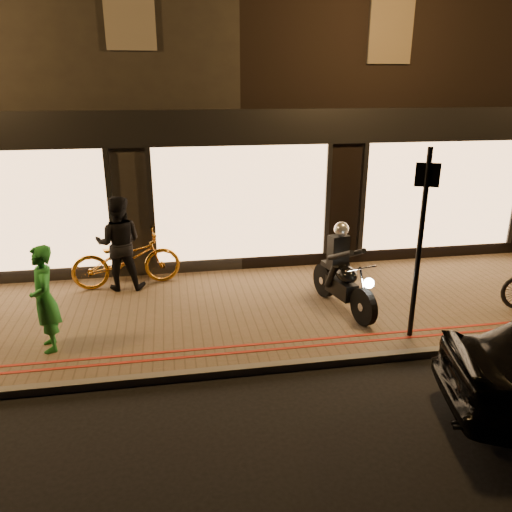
{
  "coord_description": "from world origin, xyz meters",
  "views": [
    {
      "loc": [
        -1.46,
        -6.15,
        3.97
      ],
      "look_at": [
        -0.03,
        2.03,
        1.1
      ],
      "focal_mm": 35.0,
      "sensor_mm": 36.0,
      "label": 1
    }
  ],
  "objects_px": {
    "motorcycle": "(342,277)",
    "bicycle_gold": "(126,259)",
    "sign_post": "(421,236)",
    "person_green": "(44,299)"
  },
  "relations": [
    {
      "from": "motorcycle",
      "to": "bicycle_gold",
      "type": "bearing_deg",
      "value": 142.11
    },
    {
      "from": "bicycle_gold",
      "to": "sign_post",
      "type": "bearing_deg",
      "value": -130.87
    },
    {
      "from": "sign_post",
      "to": "person_green",
      "type": "xyz_separation_m",
      "value": [
        -5.63,
        0.56,
        -0.85
      ]
    },
    {
      "from": "motorcycle",
      "to": "person_green",
      "type": "height_order",
      "value": "person_green"
    },
    {
      "from": "motorcycle",
      "to": "bicycle_gold",
      "type": "relative_size",
      "value": 0.91
    },
    {
      "from": "bicycle_gold",
      "to": "person_green",
      "type": "bearing_deg",
      "value": 149.17
    },
    {
      "from": "sign_post",
      "to": "bicycle_gold",
      "type": "relative_size",
      "value": 1.42
    },
    {
      "from": "sign_post",
      "to": "bicycle_gold",
      "type": "xyz_separation_m",
      "value": [
        -4.63,
        2.96,
        -1.12
      ]
    },
    {
      "from": "sign_post",
      "to": "person_green",
      "type": "bearing_deg",
      "value": 174.35
    },
    {
      "from": "motorcycle",
      "to": "sign_post",
      "type": "bearing_deg",
      "value": -69.85
    }
  ]
}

